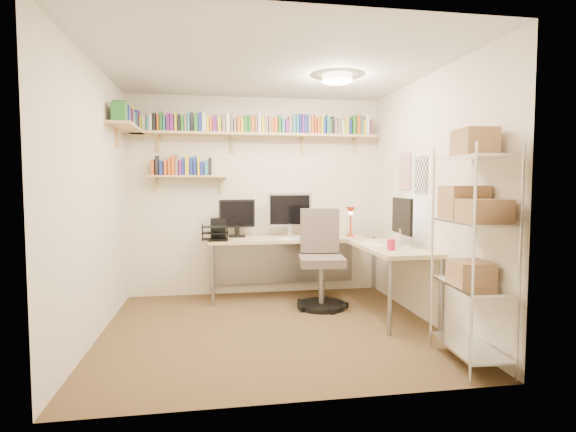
% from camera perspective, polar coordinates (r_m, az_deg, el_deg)
% --- Properties ---
extents(ground, '(3.20, 3.20, 0.00)m').
position_cam_1_polar(ground, '(4.50, -2.13, -14.09)').
color(ground, '#4F3A21').
rests_on(ground, ground).
extents(room_shell, '(3.24, 3.04, 2.52)m').
position_cam_1_polar(room_shell, '(4.29, -2.13, 6.01)').
color(room_shell, beige).
rests_on(room_shell, ground).
extents(wall_shelves, '(3.12, 1.09, 0.80)m').
position_cam_1_polar(wall_shelves, '(5.59, -8.03, 10.42)').
color(wall_shelves, tan).
rests_on(wall_shelves, ground).
extents(corner_desk, '(2.30, 1.90, 1.30)m').
position_cam_1_polar(corner_desk, '(5.33, 1.82, -3.11)').
color(corner_desk, beige).
rests_on(corner_desk, ground).
extents(office_chair, '(0.59, 0.60, 1.12)m').
position_cam_1_polar(office_chair, '(5.18, 4.23, -6.32)').
color(office_chair, black).
rests_on(office_chair, ground).
extents(wire_rack, '(0.42, 0.76, 1.82)m').
position_cam_1_polar(wire_rack, '(3.73, 22.29, 0.02)').
color(wire_rack, silver).
rests_on(wire_rack, ground).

